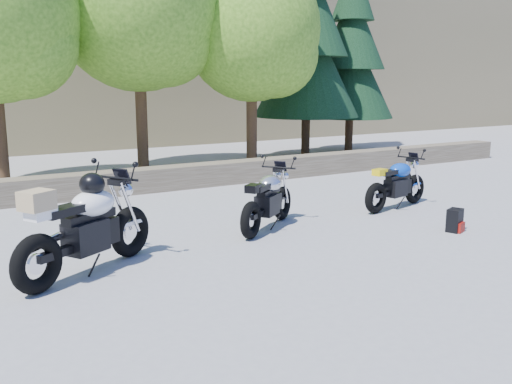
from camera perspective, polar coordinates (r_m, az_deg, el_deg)
ground at (r=7.61m, az=2.54°, el=-6.97°), size 90.00×90.00×0.00m
stone_wall at (r=12.39m, az=-11.43°, el=1.13°), size 22.00×0.55×0.50m
tree_decid_mid at (r=14.53m, az=-11.28°, el=17.60°), size 4.08×4.08×6.24m
tree_decid_right at (r=15.12m, az=0.04°, el=15.49°), size 3.54×3.54×5.41m
conifer_near at (r=17.55m, az=5.15°, el=15.45°), size 3.17×3.17×7.06m
conifer_far at (r=19.34m, az=9.53°, el=13.73°), size 2.82×2.82×6.27m
silver_bike at (r=9.14m, az=1.19°, el=-0.86°), size 1.62×1.22×0.95m
white_bike at (r=7.29m, az=-16.65°, el=-3.24°), size 2.02×1.31×1.25m
blue_bike at (r=10.93m, az=13.89°, el=0.75°), size 1.82×0.65×0.92m
backpack at (r=9.55m, az=19.29°, el=-2.72°), size 0.32×0.30×0.37m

